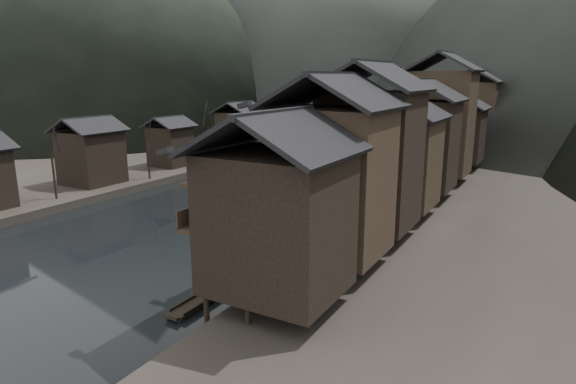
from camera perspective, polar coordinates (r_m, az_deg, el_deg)
The scene contains 12 objects.
water at distance 44.21m, azimuth -15.36°, elevation -5.49°, with size 300.00×300.00×0.00m, color black.
left_bank at distance 95.92m, azimuth -13.44°, elevation 5.16°, with size 40.00×200.00×1.20m, color #2D2823.
stilt_houses at distance 50.76m, azimuth 15.11°, elevation 7.37°, with size 9.00×67.60×17.03m.
left_houses at distance 71.12m, azimuth -15.99°, elevation 6.28°, with size 8.10×53.20×8.73m.
bare_trees at distance 61.31m, azimuth -20.89°, elevation 5.82°, with size 3.89×43.76×7.79m.
moored_sampans at distance 55.81m, azimuth 9.43°, elevation -0.99°, with size 2.55×61.18×0.47m.
midriver_boats at distance 85.54m, azimuth 12.97°, elevation 3.92°, with size 8.12×43.49×0.45m.
stone_bridge at distance 105.92m, azimuth 13.28°, elevation 8.39°, with size 40.00×6.00×9.00m.
hero_sampan at distance 36.47m, azimuth -5.06°, elevation -8.83°, with size 2.46×5.52×0.44m.
cargo_heap at distance 36.47m, azimuth -4.96°, elevation -7.82°, with size 1.21×1.58×0.72m, color black.
boatman at distance 34.41m, azimuth -6.14°, elevation -8.39°, with size 0.59×0.39×1.61m, color slate.
bamboo_pole at distance 33.40m, azimuth -5.97°, elevation -4.28°, with size 0.06×0.06×4.60m, color #8C7A51.
Camera 1 is at (30.09, -29.16, 14.10)m, focal length 30.00 mm.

